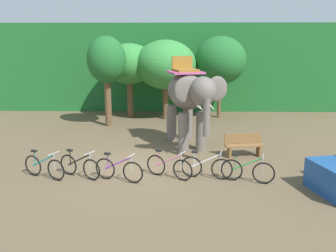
# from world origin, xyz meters

# --- Properties ---
(ground_plane) EXTENTS (80.00, 80.00, 0.00)m
(ground_plane) POSITION_xyz_m (0.00, 0.00, 0.00)
(ground_plane) COLOR brown
(foliage_hedge) EXTENTS (36.00, 6.00, 5.51)m
(foliage_hedge) POSITION_xyz_m (0.00, 13.73, 2.76)
(foliage_hedge) COLOR #1E6028
(foliage_hedge) RESTS_ON ground
(tree_left) EXTENTS (2.00, 2.00, 4.68)m
(tree_left) POSITION_xyz_m (-2.27, 6.61, 3.41)
(tree_left) COLOR brown
(tree_left) RESTS_ON ground
(tree_center_left) EXTENTS (2.96, 2.96, 4.30)m
(tree_center_left) POSITION_xyz_m (-1.39, 8.99, 3.10)
(tree_center_left) COLOR brown
(tree_center_left) RESTS_ON ground
(tree_right) EXTENTS (3.45, 3.45, 4.50)m
(tree_right) POSITION_xyz_m (0.71, 8.50, 3.10)
(tree_right) COLOR brown
(tree_right) RESTS_ON ground
(tree_center_right) EXTENTS (2.96, 2.96, 4.70)m
(tree_center_right) POSITION_xyz_m (3.84, 8.96, 3.32)
(tree_center_right) COLOR brown
(tree_center_right) RESTS_ON ground
(elephant) EXTENTS (2.61, 4.24, 3.78)m
(elephant) POSITION_xyz_m (1.82, 2.68, 2.20)
(elephant) COLOR #665E56
(elephant) RESTS_ON ground
(bike_teal) EXTENTS (1.57, 0.82, 0.92)m
(bike_teal) POSITION_xyz_m (-3.03, -1.06, 0.39)
(bike_teal) COLOR black
(bike_teal) RESTS_ON ground
(bike_black) EXTENTS (1.53, 0.87, 0.92)m
(bike_black) POSITION_xyz_m (-1.88, -0.98, 0.39)
(bike_black) COLOR black
(bike_black) RESTS_ON ground
(bike_purple) EXTENTS (1.63, 0.71, 0.92)m
(bike_purple) POSITION_xyz_m (-0.54, -1.28, 0.39)
(bike_purple) COLOR black
(bike_purple) RESTS_ON ground
(bike_pink) EXTENTS (1.53, 0.88, 0.92)m
(bike_pink) POSITION_xyz_m (1.07, -0.96, 0.39)
(bike_pink) COLOR black
(bike_pink) RESTS_ON ground
(bike_white) EXTENTS (1.68, 0.56, 0.92)m
(bike_white) POSITION_xyz_m (2.30, -0.98, 0.39)
(bike_white) COLOR black
(bike_white) RESTS_ON ground
(bike_green) EXTENTS (1.65, 0.65, 0.92)m
(bike_green) POSITION_xyz_m (3.57, -1.29, 0.39)
(bike_green) COLOR black
(bike_green) RESTS_ON ground
(wooden_bench) EXTENTS (1.55, 0.64, 0.89)m
(wooden_bench) POSITION_xyz_m (3.95, 1.44, 0.48)
(wooden_bench) COLOR brown
(wooden_bench) RESTS_ON ground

